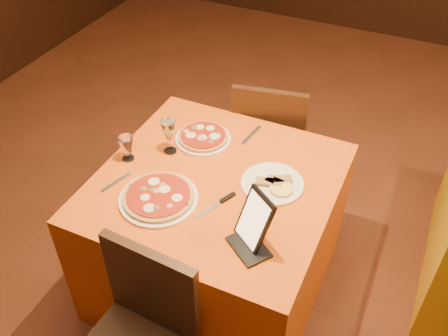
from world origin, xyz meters
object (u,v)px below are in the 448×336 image
at_px(chair_main_far, 271,138).
at_px(wine_glass, 169,136).
at_px(pizza_far, 203,138).
at_px(tablet, 254,220).
at_px(pizza_near, 159,198).
at_px(water_glass, 127,149).
at_px(main_table, 217,233).

relative_size(chair_main_far, wine_glass, 4.79).
height_order(pizza_far, tablet, tablet).
height_order(pizza_near, tablet, tablet).
bearing_deg(water_glass, pizza_near, -33.64).
xyz_separation_m(pizza_near, pizza_far, (-0.02, 0.48, -0.00)).
bearing_deg(tablet, pizza_far, 168.81).
relative_size(pizza_near, tablet, 1.47).
relative_size(main_table, pizza_near, 3.06).
bearing_deg(chair_main_far, main_table, 79.26).
xyz_separation_m(water_glass, tablet, (0.76, -0.23, 0.06)).
bearing_deg(chair_main_far, wine_glass, 55.47).
bearing_deg(water_glass, main_table, 4.80).
relative_size(pizza_far, water_glass, 2.22).
bearing_deg(water_glass, tablet, -16.69).
xyz_separation_m(pizza_far, tablet, (0.49, -0.52, 0.10)).
bearing_deg(wine_glass, tablet, -31.37).
relative_size(main_table, tablet, 4.51).
bearing_deg(pizza_far, pizza_near, -87.98).
distance_m(chair_main_far, wine_glass, 0.85).
relative_size(pizza_near, water_glass, 2.77).
relative_size(pizza_near, wine_glass, 1.89).
height_order(chair_main_far, pizza_far, chair_main_far).
xyz_separation_m(main_table, wine_glass, (-0.30, 0.10, 0.47)).
xyz_separation_m(main_table, pizza_far, (-0.20, 0.25, 0.39)).
height_order(water_glass, tablet, tablet).
bearing_deg(main_table, water_glass, -175.20).
relative_size(chair_main_far, water_glass, 7.00).
distance_m(wine_glass, tablet, 0.71).
bearing_deg(wine_glass, water_glass, -139.09).
bearing_deg(pizza_near, wine_glass, 110.92).
distance_m(pizza_far, tablet, 0.73).
bearing_deg(chair_main_far, pizza_near, 69.33).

